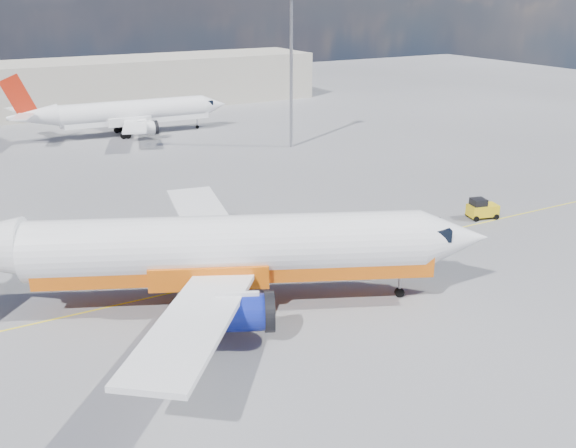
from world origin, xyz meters
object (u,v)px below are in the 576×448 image
gse_tug (482,209)px  traffic_cone (286,273)px  second_jet (127,113)px  main_jet (208,250)px

gse_tug → traffic_cone: 20.91m
second_jet → main_jet: bearing=-97.2°
main_jet → second_jet: main_jet is taller
second_jet → gse_tug: second_jet is taller
traffic_cone → gse_tug: bearing=6.2°
main_jet → gse_tug: bearing=31.9°
second_jet → traffic_cone: second_jet is taller
gse_tug → traffic_cone: bearing=-160.1°
main_jet → traffic_cone: 7.31m
traffic_cone → second_jet: bearing=86.4°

